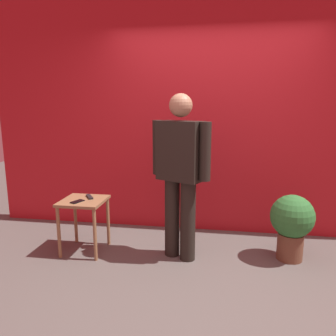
{
  "coord_description": "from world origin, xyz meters",
  "views": [
    {
      "loc": [
        0.1,
        -2.57,
        1.58
      ],
      "look_at": [
        -0.41,
        0.55,
        0.96
      ],
      "focal_mm": 34.27,
      "sensor_mm": 36.0,
      "label": 1
    }
  ],
  "objects": [
    {
      "name": "side_table",
      "position": [
        -1.33,
        0.54,
        0.48
      ],
      "size": [
        0.45,
        0.45,
        0.58
      ],
      "color": "olive",
      "rests_on": "ground_plane"
    },
    {
      "name": "ground_plane",
      "position": [
        0.0,
        0.0,
        0.0
      ],
      "size": [
        12.0,
        12.0,
        0.0
      ],
      "primitive_type": "plane",
      "color": "#59544F"
    },
    {
      "name": "tv_remote",
      "position": [
        -1.29,
        0.63,
        0.59
      ],
      "size": [
        0.13,
        0.16,
        0.02
      ],
      "primitive_type": "cube",
      "rotation": [
        0.0,
        0.0,
        0.61
      ],
      "color": "black",
      "rests_on": "side_table"
    },
    {
      "name": "potted_plant",
      "position": [
        0.85,
        0.7,
        0.41
      ],
      "size": [
        0.44,
        0.44,
        0.69
      ],
      "color": "brown",
      "rests_on": "ground_plane"
    },
    {
      "name": "cell_phone",
      "position": [
        -1.36,
        0.45,
        0.59
      ],
      "size": [
        0.12,
        0.16,
        0.01
      ],
      "primitive_type": "cube",
      "rotation": [
        0.0,
        0.0,
        -0.41
      ],
      "color": "black",
      "rests_on": "side_table"
    },
    {
      "name": "back_wall_red",
      "position": [
        0.0,
        1.43,
        1.55
      ],
      "size": [
        5.67,
        0.12,
        3.1
      ],
      "primitive_type": "cube",
      "color": "red",
      "rests_on": "ground_plane"
    },
    {
      "name": "standing_person",
      "position": [
        -0.29,
        0.57,
        0.95
      ],
      "size": [
        0.65,
        0.4,
        1.69
      ],
      "color": "black",
      "rests_on": "ground_plane"
    }
  ]
}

